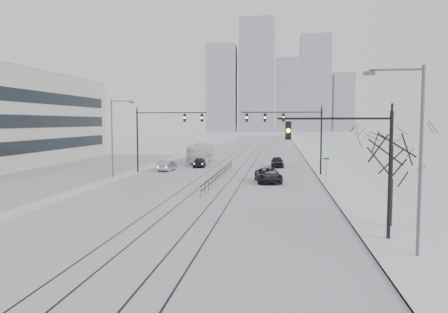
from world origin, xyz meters
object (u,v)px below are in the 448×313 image
(box_truck, at_px, (201,153))
(sedan_sb_inner, at_px, (200,162))
(traffic_mast_near, at_px, (359,157))
(sedan_sb_outer, at_px, (167,166))
(sedan_nb_far, at_px, (277,162))
(sedan_nb_front, at_px, (268,175))
(bare_tree, at_px, (392,154))
(sedan_nb_right, at_px, (271,176))

(box_truck, bearing_deg, sedan_sb_inner, 98.71)
(traffic_mast_near, xyz_separation_m, sedan_sb_outer, (-18.87, 31.68, -3.86))
(sedan_nb_far, relative_size, box_truck, 0.42)
(traffic_mast_near, bearing_deg, box_truck, 110.63)
(sedan_sb_inner, xyz_separation_m, sedan_nb_far, (10.98, 1.55, 0.05))
(sedan_nb_front, xyz_separation_m, sedan_nb_far, (0.88, 16.13, -0.01))
(bare_tree, xyz_separation_m, sedan_nb_front, (-7.79, 19.30, -3.73))
(sedan_nb_front, bearing_deg, sedan_sb_outer, 136.64)
(sedan_sb_inner, distance_m, sedan_sb_outer, 6.21)
(bare_tree, relative_size, sedan_sb_inner, 1.49)
(sedan_nb_right, relative_size, box_truck, 0.43)
(bare_tree, distance_m, sedan_sb_outer, 35.91)
(bare_tree, xyz_separation_m, sedan_nb_right, (-7.45, 19.32, -3.83))
(traffic_mast_near, bearing_deg, sedan_nb_front, 103.57)
(sedan_sb_outer, height_order, sedan_nb_far, sedan_nb_far)
(sedan_sb_outer, distance_m, sedan_nb_far, 15.87)
(sedan_nb_front, distance_m, sedan_nb_far, 16.15)
(sedan_nb_front, bearing_deg, bare_tree, -76.55)
(sedan_sb_outer, xyz_separation_m, sedan_nb_right, (13.83, -9.36, -0.05))
(sedan_nb_right, xyz_separation_m, sedan_nb_far, (0.53, 16.10, 0.08))
(sedan_nb_front, bearing_deg, sedan_nb_right, -4.59)
(traffic_mast_near, height_order, sedan_nb_far, traffic_mast_near)
(sedan_sb_outer, distance_m, sedan_nb_front, 16.43)
(sedan_sb_outer, bearing_deg, sedan_nb_front, 148.78)
(traffic_mast_near, bearing_deg, bare_tree, 51.24)
(sedan_sb_outer, distance_m, sedan_nb_right, 16.70)
(sedan_sb_outer, relative_size, sedan_nb_far, 0.98)
(bare_tree, bearing_deg, sedan_nb_front, 111.99)
(sedan_sb_inner, distance_m, box_truck, 7.25)
(bare_tree, distance_m, sedan_nb_front, 21.14)
(sedan_nb_right, distance_m, sedan_nb_far, 16.11)
(sedan_sb_outer, bearing_deg, sedan_nb_right, 149.53)
(sedan_sb_outer, xyz_separation_m, box_truck, (2.30, 12.33, 0.76))
(traffic_mast_near, bearing_deg, sedan_sb_inner, 112.77)
(sedan_nb_right, bearing_deg, sedan_nb_far, 90.13)
(traffic_mast_near, xyz_separation_m, sedan_sb_inner, (-15.48, 36.88, -3.87))
(bare_tree, bearing_deg, sedan_nb_far, 101.05)
(sedan_nb_right, height_order, box_truck, box_truck)
(sedan_sb_outer, height_order, sedan_nb_front, sedan_nb_front)
(traffic_mast_near, height_order, sedan_nb_right, traffic_mast_near)
(sedan_sb_outer, distance_m, box_truck, 12.57)
(sedan_nb_right, bearing_deg, sedan_sb_outer, 147.95)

